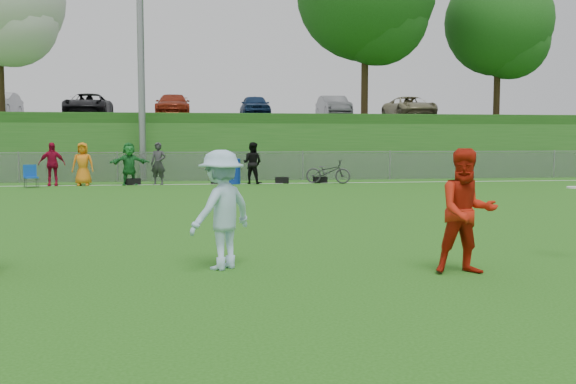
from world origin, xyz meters
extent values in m
plane|color=#205712|center=(0.00, 0.00, 0.00)|extent=(120.00, 120.00, 0.00)
cube|color=white|center=(0.00, 18.00, 0.01)|extent=(60.00, 0.10, 0.01)
cube|color=gray|center=(0.00, 20.00, 0.60)|extent=(58.00, 0.02, 1.20)
cube|color=gray|center=(0.00, 20.00, 1.25)|extent=(58.00, 0.04, 0.04)
cylinder|color=gray|center=(-3.00, 20.80, 6.00)|extent=(0.30, 0.30, 12.00)
cube|color=#1B5116|center=(0.00, 31.00, 1.50)|extent=(120.00, 18.00, 3.00)
cube|color=black|center=(0.00, 33.00, 3.05)|extent=(120.00, 12.00, 0.10)
sphere|color=silver|center=(-9.40, 24.70, 7.50)|extent=(4.50, 4.50, 4.50)
cylinder|color=black|center=(8.00, 24.50, 7.25)|extent=(0.36, 0.36, 8.50)
sphere|color=#194813|center=(8.60, 24.20, 8.10)|extent=(5.10, 5.10, 5.10)
cylinder|color=black|center=(16.00, 26.00, 6.50)|extent=(0.36, 0.36, 7.00)
sphere|color=#194813|center=(16.00, 26.00, 8.25)|extent=(5.88, 5.88, 5.88)
sphere|color=#194813|center=(16.60, 25.70, 7.20)|extent=(4.20, 4.20, 4.20)
imported|color=#A09FA4|center=(-12.00, 32.00, 3.82)|extent=(1.52, 4.37, 1.44)
imported|color=black|center=(-7.00, 32.00, 3.82)|extent=(2.39, 5.18, 1.44)
imported|color=maroon|center=(-2.00, 32.00, 3.82)|extent=(2.02, 4.96, 1.44)
imported|color=navy|center=(3.00, 32.00, 3.82)|extent=(1.70, 4.23, 1.44)
imported|color=slate|center=(8.00, 32.00, 3.82)|extent=(1.52, 4.37, 1.44)
imported|color=#938C63|center=(13.00, 32.00, 3.82)|extent=(2.39, 5.18, 1.44)
imported|color=#A10B2B|center=(-6.26, 18.00, 0.85)|extent=(1.04, 0.53, 1.69)
imported|color=orange|center=(-5.09, 18.00, 0.85)|extent=(0.83, 0.55, 1.69)
imported|color=#1F772F|center=(-3.32, 18.00, 0.85)|extent=(1.65, 0.93, 1.69)
imported|color=#2F2F31|center=(-2.18, 18.00, 0.85)|extent=(0.71, 0.57, 1.69)
imported|color=black|center=(1.58, 18.00, 0.85)|extent=(1.03, 0.95, 1.69)
cube|color=black|center=(-3.19, 18.10, 0.13)|extent=(0.62, 0.51, 0.26)
cube|color=black|center=(0.18, 18.10, 0.13)|extent=(0.59, 0.36, 0.26)
cube|color=black|center=(2.81, 18.10, 0.13)|extent=(0.60, 0.39, 0.26)
cube|color=black|center=(4.41, 18.10, 0.13)|extent=(0.60, 0.39, 0.26)
imported|color=red|center=(2.91, 0.24, 0.86)|extent=(0.89, 0.72, 1.72)
imported|color=#ABD1EE|center=(-0.40, 1.06, 0.85)|extent=(1.23, 1.21, 1.70)
cylinder|color=white|center=(5.00, 1.00, 1.11)|extent=(0.27, 0.27, 0.03)
cylinder|color=#0D2C96|center=(0.75, 18.08, 0.51)|extent=(0.86, 0.86, 1.02)
cube|color=#0F47A7|center=(-6.86, 17.20, 0.38)|extent=(0.62, 0.62, 0.05)
cube|color=#0F47A7|center=(-6.94, 17.41, 0.62)|extent=(0.46, 0.22, 0.48)
imported|color=#313033|center=(4.67, 17.74, 0.49)|extent=(1.96, 1.33, 0.97)
camera|label=1|loc=(-0.77, -8.01, 1.86)|focal=40.00mm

